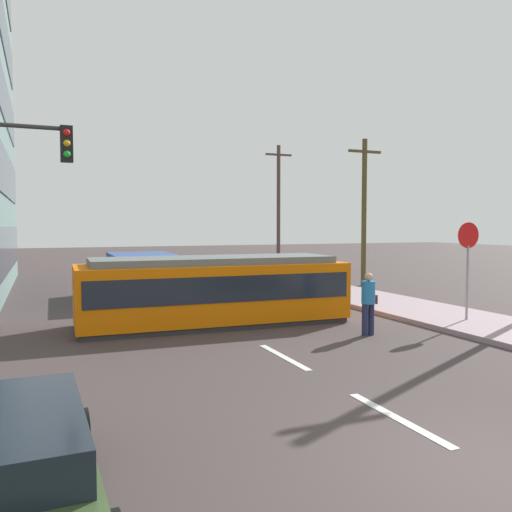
# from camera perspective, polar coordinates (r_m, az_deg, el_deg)

# --- Properties ---
(ground_plane) EXTENTS (120.00, 120.00, 0.00)m
(ground_plane) POSITION_cam_1_polar(r_m,az_deg,el_deg) (15.42, -3.44, -7.59)
(ground_plane) COLOR #423737
(sidewalk_curb_right) EXTENTS (3.20, 36.00, 0.14)m
(sidewalk_curb_right) POSITION_cam_1_polar(r_m,az_deg,el_deg) (15.87, 25.98, -7.34)
(sidewalk_curb_right) COLOR gray
(sidewalk_curb_right) RESTS_ON ground
(lane_stripe_1) EXTENTS (0.16, 2.40, 0.01)m
(lane_stripe_1) POSITION_cam_1_polar(r_m,az_deg,el_deg) (8.52, 15.20, -16.76)
(lane_stripe_1) COLOR silver
(lane_stripe_1) RESTS_ON ground
(lane_stripe_2) EXTENTS (0.16, 2.40, 0.01)m
(lane_stripe_2) POSITION_cam_1_polar(r_m,az_deg,el_deg) (11.79, 3.03, -10.97)
(lane_stripe_2) COLOR silver
(lane_stripe_2) RESTS_ON ground
(lane_stripe_3) EXTENTS (0.16, 2.40, 0.01)m
(lane_stripe_3) POSITION_cam_1_polar(r_m,az_deg,el_deg) (21.42, -8.98, -4.53)
(lane_stripe_3) COLOR silver
(lane_stripe_3) RESTS_ON ground
(lane_stripe_4) EXTENTS (0.16, 2.40, 0.01)m
(lane_stripe_4) POSITION_cam_1_polar(r_m,az_deg,el_deg) (27.25, -11.93, -2.89)
(lane_stripe_4) COLOR silver
(lane_stripe_4) RESTS_ON ground
(streetcar_tram) EXTENTS (7.91, 2.76, 2.00)m
(streetcar_tram) POSITION_cam_1_polar(r_m,az_deg,el_deg) (15.49, -4.67, -3.66)
(streetcar_tram) COLOR #E56605
(streetcar_tram) RESTS_ON ground
(city_bus) EXTENTS (2.62, 5.25, 1.77)m
(city_bus) POSITION_cam_1_polar(r_m,az_deg,el_deg) (21.36, -12.06, -1.87)
(city_bus) COLOR #334E8A
(city_bus) RESTS_ON ground
(pedestrian_crossing) EXTENTS (0.46, 0.36, 1.67)m
(pedestrian_crossing) POSITION_cam_1_polar(r_m,az_deg,el_deg) (14.18, 12.22, -4.75)
(pedestrian_crossing) COLOR #212547
(pedestrian_crossing) RESTS_ON ground
(stop_sign) EXTENTS (0.76, 0.07, 2.88)m
(stop_sign) POSITION_cam_1_polar(r_m,az_deg,el_deg) (16.55, 22.20, 0.58)
(stop_sign) COLOR gray
(stop_sign) RESTS_ON sidewalk_curb_right
(traffic_light_mast) EXTENTS (2.31, 0.33, 5.38)m
(traffic_light_mast) POSITION_cam_1_polar(r_m,az_deg,el_deg) (13.11, -25.44, 6.49)
(traffic_light_mast) COLOR #333333
(traffic_light_mast) RESTS_ON ground
(utility_pole_mid) EXTENTS (1.80, 0.24, 7.10)m
(utility_pole_mid) POSITION_cam_1_polar(r_m,az_deg,el_deg) (25.85, 11.75, 5.04)
(utility_pole_mid) COLOR #4B4322
(utility_pole_mid) RESTS_ON ground
(utility_pole_far) EXTENTS (1.80, 0.24, 8.09)m
(utility_pole_far) POSITION_cam_1_polar(r_m,az_deg,el_deg) (33.81, 2.48, 5.54)
(utility_pole_far) COLOR brown
(utility_pole_far) RESTS_ON ground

